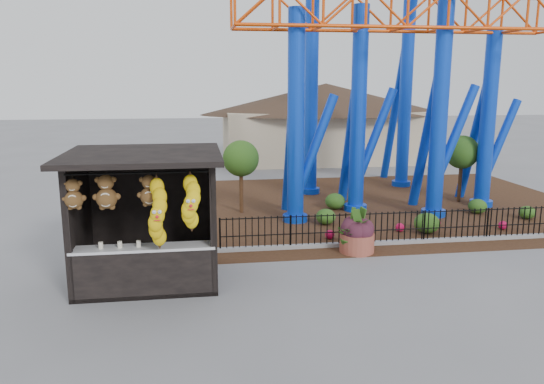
{
  "coord_description": "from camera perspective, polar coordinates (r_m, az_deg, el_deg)",
  "views": [
    {
      "loc": [
        -1.83,
        -11.24,
        4.68
      ],
      "look_at": [
        0.04,
        1.5,
        2.0
      ],
      "focal_mm": 35.0,
      "sensor_mm": 36.0,
      "label": 1
    }
  ],
  "objects": [
    {
      "name": "roller_coaster",
      "position": [
        20.75,
        11.72,
        16.39
      ],
      "size": [
        11.0,
        6.37,
        10.82
      ],
      "color": "blue",
      "rests_on": "ground"
    },
    {
      "name": "landscaping",
      "position": [
        18.7,
        14.26,
        -2.19
      ],
      "size": [
        7.82,
        4.31,
        0.64
      ],
      "color": "#284E17",
      "rests_on": "mulch_bed"
    },
    {
      "name": "curb",
      "position": [
        16.07,
        13.36,
        -5.28
      ],
      "size": [
        18.0,
        0.18,
        0.12
      ],
      "primitive_type": "cube",
      "color": "gray",
      "rests_on": "ground"
    },
    {
      "name": "terracotta_planter",
      "position": [
        15.05,
        9.11,
        -5.42
      ],
      "size": [
        1.2,
        1.2,
        0.55
      ],
      "primitive_type": "cylinder",
      "rotation": [
        0.0,
        0.0,
        -0.28
      ],
      "color": "#9A4938",
      "rests_on": "ground"
    },
    {
      "name": "potted_plant",
      "position": [
        14.9,
        8.56,
        -4.64
      ],
      "size": [
        1.1,
        1.01,
        1.01
      ],
      "primitive_type": "imported",
      "rotation": [
        0.0,
        0.0,
        0.28
      ],
      "color": "#284F17",
      "rests_on": "ground"
    },
    {
      "name": "pavilion",
      "position": [
        32.25,
        5.77,
        8.83
      ],
      "size": [
        15.0,
        15.0,
        4.8
      ],
      "color": "#BFAD8C",
      "rests_on": "ground"
    },
    {
      "name": "planter_foliage",
      "position": [
        14.89,
        9.19,
        -3.23
      ],
      "size": [
        0.7,
        0.7,
        0.64
      ],
      "primitive_type": "ellipsoid",
      "color": "#371621",
      "rests_on": "terracotta_planter"
    },
    {
      "name": "picket_fence",
      "position": [
        16.3,
        16.38,
        -3.6
      ],
      "size": [
        12.2,
        0.06,
        1.0
      ],
      "primitive_type": null,
      "color": "black",
      "rests_on": "ground"
    },
    {
      "name": "ground",
      "position": [
        12.31,
        0.83,
        -10.58
      ],
      "size": [
        120.0,
        120.0,
        0.0
      ],
      "primitive_type": "plane",
      "color": "slate",
      "rests_on": "ground"
    },
    {
      "name": "prize_booth",
      "position": [
        12.62,
        -13.4,
        -3.07
      ],
      "size": [
        3.5,
        3.4,
        3.12
      ],
      "color": "black",
      "rests_on": "ground"
    },
    {
      "name": "mulch_bed",
      "position": [
        20.64,
        8.28,
        -1.45
      ],
      "size": [
        18.0,
        12.0,
        0.02
      ],
      "primitive_type": "cube",
      "color": "#331E11",
      "rests_on": "ground"
    }
  ]
}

